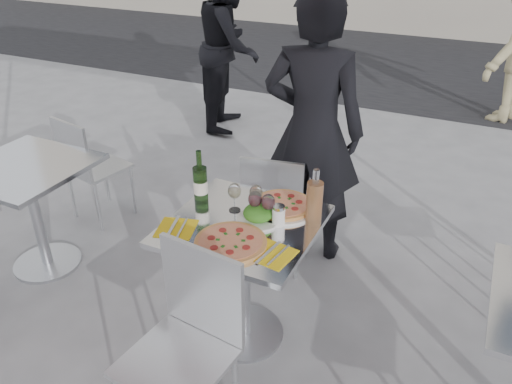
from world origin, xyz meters
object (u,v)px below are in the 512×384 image
at_px(woman_diner, 313,131).
at_px(pizza_near, 231,242).
at_px(wine_bottle, 200,183).
at_px(chair_far, 275,203).
at_px(salad_plate, 258,214).
at_px(wineglass_white_b, 256,194).
at_px(pizza_far, 283,206).
at_px(pedestrian_a, 230,46).
at_px(wineglass_red_a, 255,200).
at_px(side_table_left, 31,195).
at_px(wineglass_white_a, 234,192).
at_px(napkin_right, 272,254).
at_px(napkin_left, 176,228).
at_px(chair_near, 189,333).
at_px(carafe, 314,201).
at_px(main_table, 243,257).
at_px(wineglass_red_b, 268,203).
at_px(sugar_shaker, 279,215).
at_px(side_chair_lfar, 87,162).

height_order(woman_diner, pizza_near, woman_diner).
bearing_deg(wine_bottle, woman_diner, 70.14).
bearing_deg(chair_far, wine_bottle, 59.82).
height_order(salad_plate, wineglass_white_b, wineglass_white_b).
bearing_deg(woman_diner, pizza_far, 91.84).
xyz_separation_m(pedestrian_a, wine_bottle, (1.29, -2.73, -0.02)).
bearing_deg(salad_plate, wineglass_red_a, 162.79).
height_order(side_table_left, chair_far, chair_far).
bearing_deg(wineglass_red_a, side_table_left, -177.82).
xyz_separation_m(wineglass_white_a, napkin_right, (0.33, -0.26, -0.11)).
distance_m(wine_bottle, napkin_left, 0.30).
height_order(chair_near, pedestrian_a, pedestrian_a).
bearing_deg(carafe, main_table, -152.76).
xyz_separation_m(main_table, wineglass_red_b, (0.11, 0.06, 0.32)).
bearing_deg(side_table_left, napkin_left, -8.54).
height_order(pedestrian_a, napkin_left, pedestrian_a).
bearing_deg(chair_near, sugar_shaker, 84.74).
xyz_separation_m(main_table, pedestrian_a, (-1.58, 2.82, 0.34)).
bearing_deg(pedestrian_a, wineglass_white_a, -167.54).
bearing_deg(woman_diner, side_chair_lfar, 6.12).
relative_size(sugar_shaker, wineglass_white_b, 0.68).
xyz_separation_m(wine_bottle, wineglass_white_a, (0.20, -0.00, -0.00)).
bearing_deg(sugar_shaker, pizza_far, 105.07).
distance_m(side_chair_lfar, pizza_far, 1.77).
height_order(chair_near, woman_diner, woman_diner).
xyz_separation_m(pizza_near, wineglass_white_a, (-0.12, 0.28, 0.10)).
xyz_separation_m(side_table_left, pedestrian_a, (-0.08, 2.82, 0.34)).
height_order(sugar_shaker, napkin_left, sugar_shaker).
bearing_deg(side_chair_lfar, woman_diner, -155.89).
height_order(chair_far, pizza_far, chair_far).
xyz_separation_m(main_table, side_chair_lfar, (-1.59, 0.59, -0.04)).
bearing_deg(wineglass_white_a, main_table, -43.89).
bearing_deg(wineglass_red_b, chair_near, -97.01).
bearing_deg(napkin_left, pizza_near, -16.64).
xyz_separation_m(chair_far, sugar_shaker, (0.26, -0.57, 0.30)).
distance_m(main_table, wineglass_red_b, 0.34).
relative_size(woman_diner, pizza_near, 5.25).
bearing_deg(side_table_left, wineglass_red_b, 2.19).
bearing_deg(napkin_left, wineglass_white_a, 40.76).
bearing_deg(pizza_near, chair_near, -90.12).
relative_size(carafe, wineglass_white_a, 1.84).
xyz_separation_m(side_chair_lfar, pedestrian_a, (0.01, 2.23, 0.38)).
bearing_deg(chair_far, pedestrian_a, -66.18).
bearing_deg(wineglass_white_a, sugar_shaker, -5.91).
height_order(side_chair_lfar, pizza_near, side_chair_lfar).
relative_size(chair_far, pizza_far, 2.43).
relative_size(chair_near, sugar_shaker, 8.50).
height_order(wineglass_red_a, napkin_left, wineglass_red_a).
xyz_separation_m(side_table_left, wineglass_white_b, (1.51, 0.12, 0.32)).
xyz_separation_m(salad_plate, sugar_shaker, (0.10, 0.01, 0.02)).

